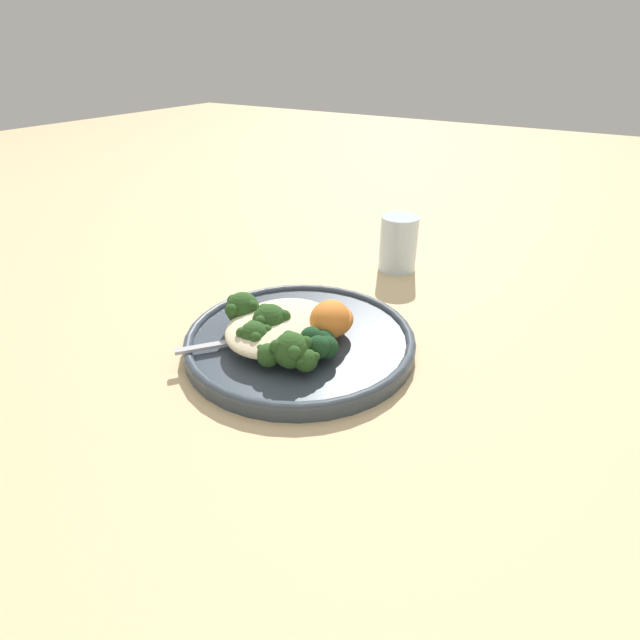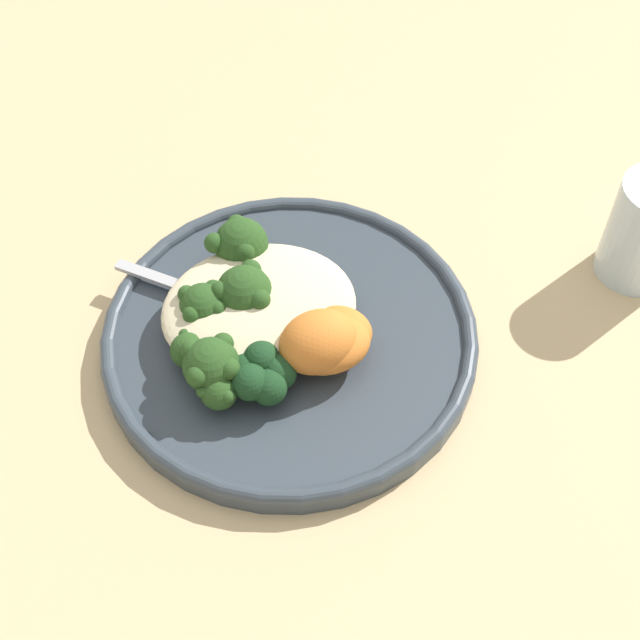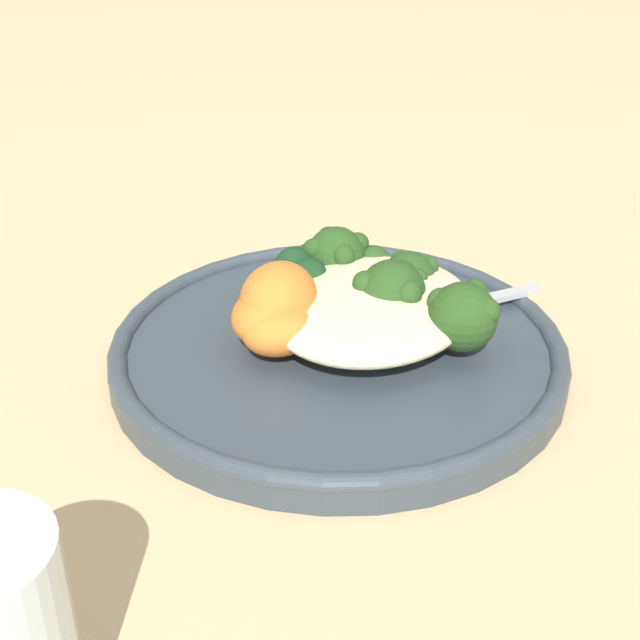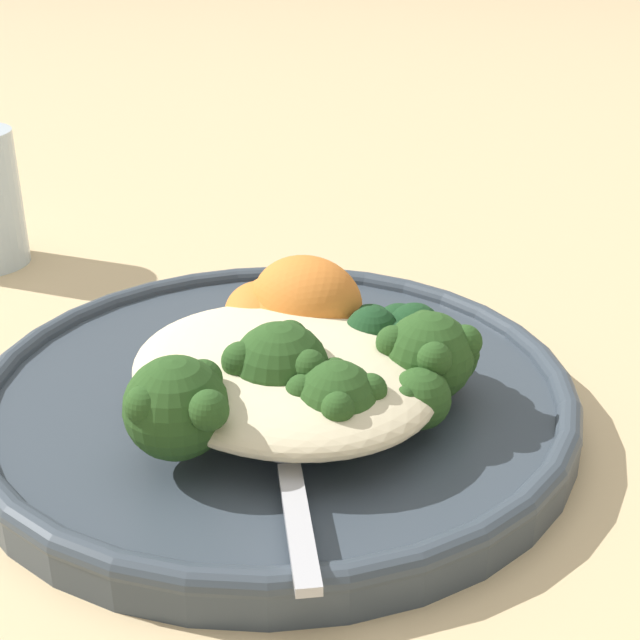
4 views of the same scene
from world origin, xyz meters
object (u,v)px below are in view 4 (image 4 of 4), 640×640
at_px(broccoli_stalk_3, 316,382).
at_px(broccoli_stalk_2, 280,367).
at_px(broccoli_stalk_4, 376,385).
at_px(kale_tuft, 391,335).
at_px(broccoli_stalk_6, 401,355).
at_px(sweet_potato_chunk_1, 295,309).
at_px(spoon, 288,455).
at_px(quinoa_mound, 286,374).
at_px(sweet_potato_chunk_2, 307,301).
at_px(broccoli_stalk_1, 268,371).
at_px(plate, 281,391).
at_px(broccoli_stalk_5, 415,355).
at_px(sweet_potato_chunk_0, 261,312).
at_px(broccoli_stalk_0, 200,400).

bearing_deg(broccoli_stalk_3, broccoli_stalk_2, -124.38).
height_order(broccoli_stalk_4, kale_tuft, kale_tuft).
xyz_separation_m(broccoli_stalk_6, sweet_potato_chunk_1, (0.06, 0.01, 0.01)).
distance_m(broccoli_stalk_2, spoon, 0.05).
distance_m(quinoa_mound, sweet_potato_chunk_2, 0.06).
bearing_deg(broccoli_stalk_3, broccoli_stalk_1, -142.78).
height_order(broccoli_stalk_1, kale_tuft, kale_tuft).
height_order(plate, broccoli_stalk_4, broccoli_stalk_4).
xyz_separation_m(plate, broccoli_stalk_3, (-0.04, 0.01, 0.03)).
bearing_deg(plate, broccoli_stalk_5, -154.42).
bearing_deg(broccoli_stalk_4, plate, -170.18).
bearing_deg(broccoli_stalk_1, broccoli_stalk_3, 61.71).
height_order(quinoa_mound, sweet_potato_chunk_2, sweet_potato_chunk_2).
relative_size(broccoli_stalk_1, broccoli_stalk_5, 0.67).
bearing_deg(sweet_potato_chunk_2, sweet_potato_chunk_0, 30.56).
bearing_deg(broccoli_stalk_3, sweet_potato_chunk_1, 168.47).
height_order(broccoli_stalk_4, sweet_potato_chunk_0, sweet_potato_chunk_0).
distance_m(broccoli_stalk_2, broccoli_stalk_6, 0.06).
bearing_deg(spoon, broccoli_stalk_5, 128.00).
bearing_deg(plate, broccoli_stalk_2, 135.87).
relative_size(broccoli_stalk_0, sweet_potato_chunk_1, 1.84).
bearing_deg(broccoli_stalk_1, broccoli_stalk_5, 97.14).
distance_m(quinoa_mound, kale_tuft, 0.06).
relative_size(broccoli_stalk_6, kale_tuft, 2.18).
bearing_deg(sweet_potato_chunk_0, quinoa_mound, 146.42).
distance_m(broccoli_stalk_0, kale_tuft, 0.11).
xyz_separation_m(quinoa_mound, sweet_potato_chunk_2, (0.03, -0.05, 0.01)).
bearing_deg(sweet_potato_chunk_0, plate, 150.05).
bearing_deg(sweet_potato_chunk_2, quinoa_mound, 125.25).
bearing_deg(spoon, broccoli_stalk_2, 178.97).
height_order(sweet_potato_chunk_2, kale_tuft, sweet_potato_chunk_2).
distance_m(broccoli_stalk_5, sweet_potato_chunk_1, 0.08).
distance_m(broccoli_stalk_5, kale_tuft, 0.03).
height_order(plate, broccoli_stalk_3, broccoli_stalk_3).
bearing_deg(sweet_potato_chunk_1, broccoli_stalk_3, 142.10).
bearing_deg(quinoa_mound, broccoli_stalk_1, 16.86).
xyz_separation_m(broccoli_stalk_1, broccoli_stalk_3, (-0.03, -0.00, 0.00)).
xyz_separation_m(broccoli_stalk_3, sweet_potato_chunk_2, (0.05, -0.05, 0.01)).
bearing_deg(kale_tuft, broccoli_stalk_6, 152.16).
xyz_separation_m(broccoli_stalk_4, spoon, (-0.00, 0.06, -0.01)).
xyz_separation_m(broccoli_stalk_0, broccoli_stalk_4, (-0.03, -0.07, -0.01)).
relative_size(broccoli_stalk_5, kale_tuft, 2.17).
distance_m(quinoa_mound, broccoli_stalk_5, 0.06).
bearing_deg(broccoli_stalk_6, broccoli_stalk_5, -58.61).
relative_size(broccoli_stalk_1, broccoli_stalk_3, 0.57).
height_order(broccoli_stalk_5, sweet_potato_chunk_2, sweet_potato_chunk_2).
distance_m(quinoa_mound, broccoli_stalk_0, 0.05).
height_order(quinoa_mound, sweet_potato_chunk_1, sweet_potato_chunk_1).
xyz_separation_m(broccoli_stalk_4, sweet_potato_chunk_1, (0.07, -0.02, 0.01)).
relative_size(broccoli_stalk_1, spoon, 0.73).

